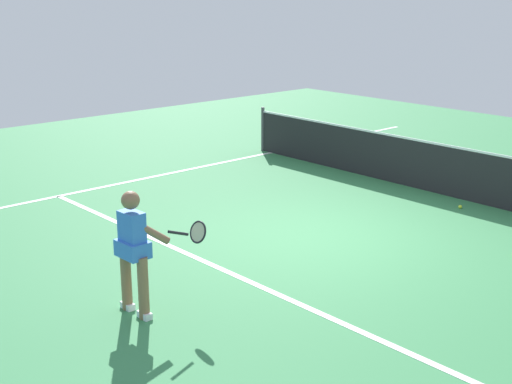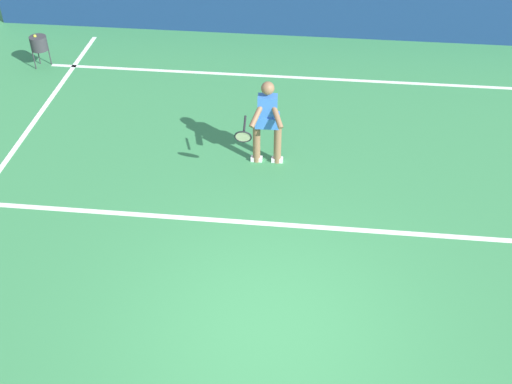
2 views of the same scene
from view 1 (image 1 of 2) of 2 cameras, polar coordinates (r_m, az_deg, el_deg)
ground_plane at (r=11.43m, az=5.34°, el=-3.59°), size 24.29×24.29×0.00m
service_line_marking at (r=10.11m, az=-2.65°, el=-6.20°), size 9.83×0.10×0.01m
sideline_left_marking at (r=15.04m, az=-8.49°, el=1.16°), size 0.10×16.69×0.01m
court_net at (r=13.93m, az=15.17°, el=1.66°), size 10.51×0.08×1.06m
tennis_player at (r=8.63m, az=-9.59°, el=-4.39°), size 0.76×0.94×1.55m
tennis_ball_far at (r=13.32m, az=15.96°, el=-1.13°), size 0.07×0.07×0.07m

